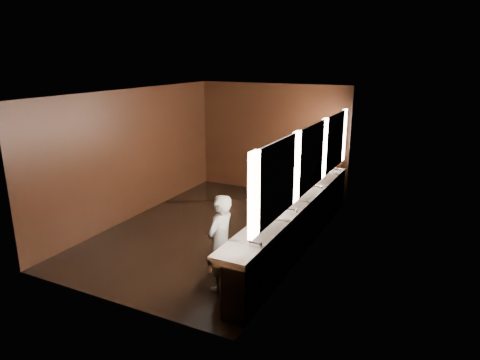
{
  "coord_description": "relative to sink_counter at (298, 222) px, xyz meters",
  "views": [
    {
      "loc": [
        4.12,
        -7.09,
        3.45
      ],
      "look_at": [
        0.58,
        0.0,
        1.15
      ],
      "focal_mm": 32.0,
      "sensor_mm": 36.0,
      "label": 1
    }
  ],
  "objects": [
    {
      "name": "sink_counter",
      "position": [
        0.0,
        0.0,
        0.0
      ],
      "size": [
        0.55,
        5.4,
        1.01
      ],
      "color": "black",
      "rests_on": "floor"
    },
    {
      "name": "wall_right",
      "position": [
        0.21,
        0.0,
        0.9
      ],
      "size": [
        0.02,
        6.0,
        2.8
      ],
      "primitive_type": "cube",
      "color": "black",
      "rests_on": "floor"
    },
    {
      "name": "wall_left",
      "position": [
        -3.79,
        0.0,
        0.9
      ],
      "size": [
        0.02,
        6.0,
        2.8
      ],
      "primitive_type": "cube",
      "color": "black",
      "rests_on": "floor"
    },
    {
      "name": "wall_front",
      "position": [
        -1.79,
        -3.0,
        0.9
      ],
      "size": [
        4.0,
        0.02,
        2.8
      ],
      "primitive_type": "cube",
      "color": "black",
      "rests_on": "floor"
    },
    {
      "name": "mirror_band",
      "position": [
        0.19,
        -0.0,
        1.25
      ],
      "size": [
        0.06,
        5.03,
        1.15
      ],
      "color": "#FFE1CE",
      "rests_on": "wall_right"
    },
    {
      "name": "trash_bin",
      "position": [
        -0.22,
        -1.36,
        -0.19
      ],
      "size": [
        0.48,
        0.48,
        0.62
      ],
      "primitive_type": "cylinder",
      "rotation": [
        0.0,
        0.0,
        0.26
      ],
      "color": "black",
      "rests_on": "floor"
    },
    {
      "name": "person",
      "position": [
        -0.57,
        -1.94,
        0.26
      ],
      "size": [
        0.42,
        0.59,
        1.51
      ],
      "primitive_type": "imported",
      "rotation": [
        0.0,
        0.0,
        -1.68
      ],
      "color": "#85BCC6",
      "rests_on": "floor"
    },
    {
      "name": "wall_back",
      "position": [
        -1.79,
        3.0,
        0.9
      ],
      "size": [
        4.0,
        0.02,
        2.8
      ],
      "primitive_type": "cube",
      "color": "black",
      "rests_on": "floor"
    },
    {
      "name": "ceiling",
      "position": [
        -1.79,
        0.0,
        2.3
      ],
      "size": [
        4.0,
        6.0,
        0.02
      ],
      "primitive_type": "cube",
      "color": "#2D2D2B",
      "rests_on": "wall_back"
    },
    {
      "name": "floor",
      "position": [
        -1.79,
        0.0,
        -0.5
      ],
      "size": [
        6.0,
        6.0,
        0.0
      ],
      "primitive_type": "plane",
      "color": "black",
      "rests_on": "ground"
    }
  ]
}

